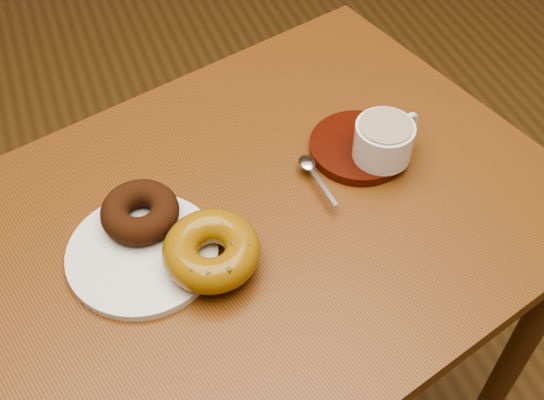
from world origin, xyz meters
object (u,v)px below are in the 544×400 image
object	(u,v)px
donut_plate	(143,253)
saucer	(359,147)
cafe_table	(260,266)
coffee_cup	(384,140)

from	to	relation	value
donut_plate	saucer	world-z (taller)	saucer
donut_plate	cafe_table	bearing A→B (deg)	5.02
cafe_table	donut_plate	distance (m)	0.22
cafe_table	coffee_cup	distance (m)	0.27
donut_plate	saucer	xyz separation A→B (m)	(0.36, 0.08, 0.00)
cafe_table	coffee_cup	world-z (taller)	coffee_cup
cafe_table	saucer	xyz separation A→B (m)	(0.18, 0.06, 0.14)
cafe_table	donut_plate	world-z (taller)	donut_plate
cafe_table	donut_plate	xyz separation A→B (m)	(-0.17, -0.02, 0.14)
coffee_cup	saucer	bearing A→B (deg)	104.41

